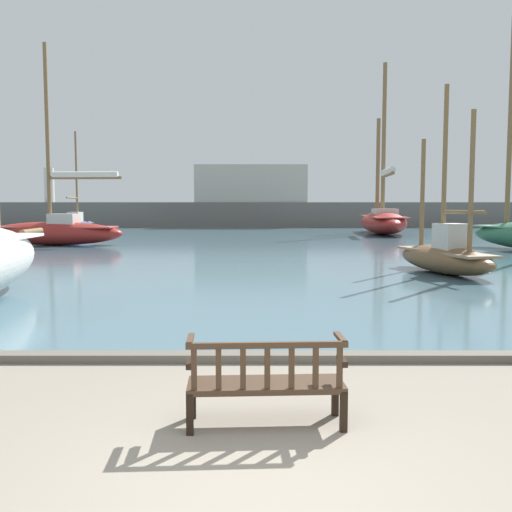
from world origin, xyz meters
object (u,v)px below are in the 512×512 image
at_px(sailboat_distant_harbor, 75,226).
at_px(sailboat_nearest_port, 381,219).
at_px(park_bench, 264,381).
at_px(sailboat_outer_port, 53,230).
at_px(sailboat_centre_channel, 443,254).

relative_size(sailboat_distant_harbor, sailboat_nearest_port, 0.58).
xyz_separation_m(park_bench, sailboat_nearest_port, (9.86, 39.08, 0.76)).
xyz_separation_m(sailboat_outer_port, sailboat_distant_harbor, (-2.11, 10.66, -0.18)).
xyz_separation_m(park_bench, sailboat_distant_harbor, (-13.44, 36.76, 0.30)).
bearing_deg(sailboat_distant_harbor, sailboat_nearest_port, 5.68).
distance_m(sailboat_outer_port, sailboat_distant_harbor, 10.87).
relative_size(sailboat_outer_port, sailboat_distant_harbor, 1.44).
bearing_deg(sailboat_outer_port, park_bench, -66.53).
distance_m(park_bench, sailboat_distant_harbor, 39.15).
relative_size(park_bench, sailboat_nearest_port, 0.12).
height_order(sailboat_distant_harbor, sailboat_centre_channel, sailboat_distant_harbor).
bearing_deg(sailboat_nearest_port, sailboat_outer_port, -148.52).
height_order(sailboat_distant_harbor, sailboat_nearest_port, sailboat_nearest_port).
bearing_deg(sailboat_nearest_port, sailboat_distant_harbor, -174.32).
bearing_deg(sailboat_distant_harbor, sailboat_centre_channel, -51.03).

